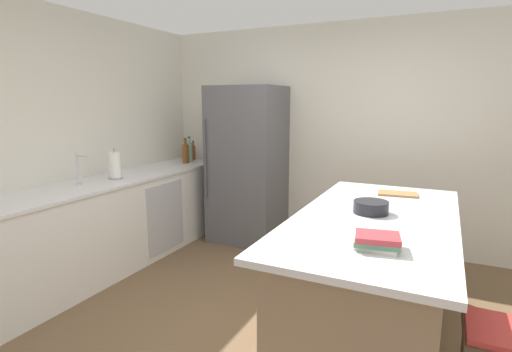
{
  "coord_description": "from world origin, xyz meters",
  "views": [
    {
      "loc": [
        0.96,
        -2.38,
        1.7
      ],
      "look_at": [
        -0.65,
        0.96,
        1.0
      ],
      "focal_mm": 27.47,
      "sensor_mm": 36.0,
      "label": 1
    }
  ],
  "objects_px": {
    "cookbook_stack": "(377,241)",
    "mixing_bowl": "(371,207)",
    "cutting_board": "(398,194)",
    "kitchen_island": "(372,278)",
    "gin_bottle": "(190,152)",
    "sink_faucet": "(79,168)",
    "whiskey_bottle": "(186,153)",
    "refrigerator": "(247,165)",
    "olive_oil_bottle": "(189,151)",
    "paper_towel_roll": "(115,166)",
    "vinegar_bottle": "(193,153)"
  },
  "relations": [
    {
      "from": "cookbook_stack",
      "to": "mixing_bowl",
      "type": "height_order",
      "value": "mixing_bowl"
    },
    {
      "from": "mixing_bowl",
      "to": "cutting_board",
      "type": "distance_m",
      "value": 0.68
    },
    {
      "from": "mixing_bowl",
      "to": "cutting_board",
      "type": "xyz_separation_m",
      "value": [
        0.11,
        0.67,
        -0.03
      ]
    },
    {
      "from": "kitchen_island",
      "to": "gin_bottle",
      "type": "height_order",
      "value": "gin_bottle"
    },
    {
      "from": "sink_faucet",
      "to": "whiskey_bottle",
      "type": "xyz_separation_m",
      "value": [
        0.1,
        1.55,
        -0.03
      ]
    },
    {
      "from": "refrigerator",
      "to": "cutting_board",
      "type": "relative_size",
      "value": 5.63
    },
    {
      "from": "gin_bottle",
      "to": "cutting_board",
      "type": "bearing_deg",
      "value": -16.16
    },
    {
      "from": "refrigerator",
      "to": "cookbook_stack",
      "type": "xyz_separation_m",
      "value": [
        1.88,
        -2.16,
        0.03
      ]
    },
    {
      "from": "kitchen_island",
      "to": "refrigerator",
      "type": "height_order",
      "value": "refrigerator"
    },
    {
      "from": "gin_bottle",
      "to": "whiskey_bottle",
      "type": "relative_size",
      "value": 1.04
    },
    {
      "from": "refrigerator",
      "to": "cookbook_stack",
      "type": "relative_size",
      "value": 7.3
    },
    {
      "from": "kitchen_island",
      "to": "gin_bottle",
      "type": "xyz_separation_m",
      "value": [
        -2.61,
        1.5,
        0.59
      ]
    },
    {
      "from": "refrigerator",
      "to": "olive_oil_bottle",
      "type": "distance_m",
      "value": 0.92
    },
    {
      "from": "whiskey_bottle",
      "to": "mixing_bowl",
      "type": "relative_size",
      "value": 1.31
    },
    {
      "from": "whiskey_bottle",
      "to": "cookbook_stack",
      "type": "xyz_separation_m",
      "value": [
        2.7,
        -2.03,
        -0.09
      ]
    },
    {
      "from": "olive_oil_bottle",
      "to": "cookbook_stack",
      "type": "distance_m",
      "value": 3.57
    },
    {
      "from": "paper_towel_roll",
      "to": "whiskey_bottle",
      "type": "xyz_separation_m",
      "value": [
        0.02,
        1.18,
        -0.0
      ]
    },
    {
      "from": "vinegar_bottle",
      "to": "mixing_bowl",
      "type": "distance_m",
      "value": 3.09
    },
    {
      "from": "sink_faucet",
      "to": "cookbook_stack",
      "type": "height_order",
      "value": "sink_faucet"
    },
    {
      "from": "kitchen_island",
      "to": "cookbook_stack",
      "type": "xyz_separation_m",
      "value": [
        0.11,
        -0.63,
        0.5
      ]
    },
    {
      "from": "vinegar_bottle",
      "to": "cookbook_stack",
      "type": "height_order",
      "value": "vinegar_bottle"
    },
    {
      "from": "kitchen_island",
      "to": "vinegar_bottle",
      "type": "bearing_deg",
      "value": 147.91
    },
    {
      "from": "vinegar_bottle",
      "to": "olive_oil_bottle",
      "type": "relative_size",
      "value": 0.8
    },
    {
      "from": "paper_towel_roll",
      "to": "cookbook_stack",
      "type": "height_order",
      "value": "paper_towel_roll"
    },
    {
      "from": "cutting_board",
      "to": "paper_towel_roll",
      "type": "bearing_deg",
      "value": -169.25
    },
    {
      "from": "sink_faucet",
      "to": "cookbook_stack",
      "type": "bearing_deg",
      "value": -9.74
    },
    {
      "from": "sink_faucet",
      "to": "mixing_bowl",
      "type": "distance_m",
      "value": 2.67
    },
    {
      "from": "kitchen_island",
      "to": "olive_oil_bottle",
      "type": "relative_size",
      "value": 6.71
    },
    {
      "from": "paper_towel_roll",
      "to": "gin_bottle",
      "type": "bearing_deg",
      "value": 89.57
    },
    {
      "from": "refrigerator",
      "to": "olive_oil_bottle",
      "type": "xyz_separation_m",
      "value": [
        -0.91,
        0.06,
        0.11
      ]
    },
    {
      "from": "cutting_board",
      "to": "cookbook_stack",
      "type": "bearing_deg",
      "value": -88.16
    },
    {
      "from": "paper_towel_roll",
      "to": "cookbook_stack",
      "type": "xyz_separation_m",
      "value": [
        2.72,
        -0.85,
        -0.09
      ]
    },
    {
      "from": "cookbook_stack",
      "to": "paper_towel_roll",
      "type": "bearing_deg",
      "value": 162.65
    },
    {
      "from": "kitchen_island",
      "to": "cookbook_stack",
      "type": "bearing_deg",
      "value": -80.48
    },
    {
      "from": "gin_bottle",
      "to": "kitchen_island",
      "type": "bearing_deg",
      "value": -29.89
    },
    {
      "from": "refrigerator",
      "to": "vinegar_bottle",
      "type": "xyz_separation_m",
      "value": [
        -0.9,
        0.15,
        0.09
      ]
    },
    {
      "from": "paper_towel_roll",
      "to": "olive_oil_bottle",
      "type": "xyz_separation_m",
      "value": [
        -0.06,
        1.37,
        -0.01
      ]
    },
    {
      "from": "refrigerator",
      "to": "sink_faucet",
      "type": "distance_m",
      "value": 1.92
    },
    {
      "from": "refrigerator",
      "to": "mixing_bowl",
      "type": "distance_m",
      "value": 2.27
    },
    {
      "from": "sink_faucet",
      "to": "mixing_bowl",
      "type": "xyz_separation_m",
      "value": [
        2.66,
        0.21,
        -0.11
      ]
    },
    {
      "from": "sink_faucet",
      "to": "paper_towel_roll",
      "type": "relative_size",
      "value": 0.96
    },
    {
      "from": "olive_oil_bottle",
      "to": "mixing_bowl",
      "type": "height_order",
      "value": "olive_oil_bottle"
    },
    {
      "from": "mixing_bowl",
      "to": "gin_bottle",
      "type": "bearing_deg",
      "value": 150.6
    },
    {
      "from": "sink_faucet",
      "to": "olive_oil_bottle",
      "type": "height_order",
      "value": "olive_oil_bottle"
    },
    {
      "from": "refrigerator",
      "to": "paper_towel_roll",
      "type": "bearing_deg",
      "value": -122.82
    },
    {
      "from": "kitchen_island",
      "to": "sink_faucet",
      "type": "xyz_separation_m",
      "value": [
        -2.7,
        -0.15,
        0.62
      ]
    },
    {
      "from": "olive_oil_bottle",
      "to": "whiskey_bottle",
      "type": "xyz_separation_m",
      "value": [
        0.09,
        -0.2,
        0.0
      ]
    },
    {
      "from": "refrigerator",
      "to": "whiskey_bottle",
      "type": "height_order",
      "value": "refrigerator"
    },
    {
      "from": "kitchen_island",
      "to": "whiskey_bottle",
      "type": "bearing_deg",
      "value": 151.77
    },
    {
      "from": "gin_bottle",
      "to": "refrigerator",
      "type": "bearing_deg",
      "value": 1.9
    }
  ]
}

